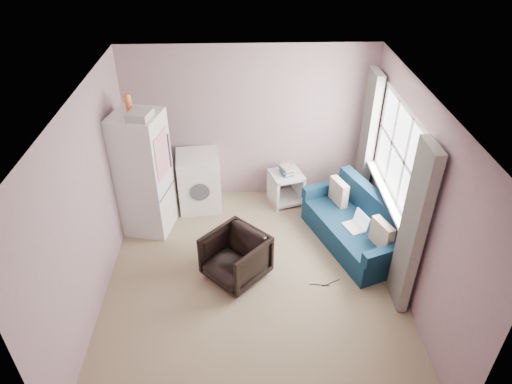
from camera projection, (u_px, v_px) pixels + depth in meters
room at (255, 202)px, 5.32m from camera, size 3.84×4.24×2.54m
armchair at (236, 255)px, 5.88m from camera, size 0.96×0.96×0.72m
fridge at (144, 174)px, 6.45m from camera, size 0.76×0.76×2.10m
washing_machine at (199, 180)px, 7.17m from camera, size 0.71×0.71×0.91m
side_table at (286, 185)px, 7.34m from camera, size 0.60×0.60×0.66m
sofa at (357, 227)px, 6.50m from camera, size 1.35×1.90×0.78m
window_dressing at (387, 179)px, 6.02m from camera, size 0.17×2.62×2.18m
floor_cables at (325, 284)px, 5.95m from camera, size 0.42×0.13×0.01m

